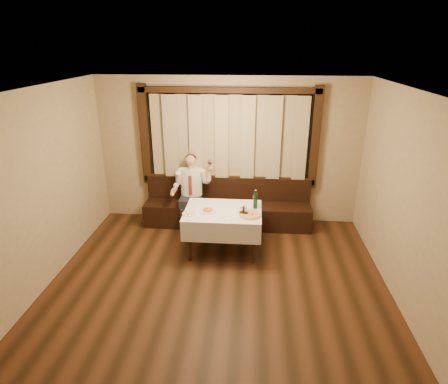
# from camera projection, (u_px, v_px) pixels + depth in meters

# --- Properties ---
(room) EXTENTS (5.01, 6.01, 2.81)m
(room) POSITION_uv_depth(u_px,v_px,m) (219.00, 184.00, 5.25)
(room) COLOR black
(room) RESTS_ON ground
(banquette) EXTENTS (3.20, 0.61, 0.94)m
(banquette) POSITION_uv_depth(u_px,v_px,m) (227.00, 209.00, 7.31)
(banquette) COLOR black
(banquette) RESTS_ON ground
(dining_table) EXTENTS (1.27, 0.97, 0.76)m
(dining_table) POSITION_uv_depth(u_px,v_px,m) (223.00, 216.00, 6.24)
(dining_table) COLOR black
(dining_table) RESTS_ON ground
(pizza) EXTENTS (0.38, 0.38, 0.04)m
(pizza) POSITION_uv_depth(u_px,v_px,m) (250.00, 215.00, 6.00)
(pizza) COLOR white
(pizza) RESTS_ON dining_table
(pasta_red) EXTENTS (0.28, 0.28, 0.10)m
(pasta_red) POSITION_uv_depth(u_px,v_px,m) (208.00, 209.00, 6.14)
(pasta_red) COLOR white
(pasta_red) RESTS_ON dining_table
(pasta_cream) EXTENTS (0.23, 0.23, 0.08)m
(pasta_cream) POSITION_uv_depth(u_px,v_px,m) (189.00, 212.00, 6.05)
(pasta_cream) COLOR white
(pasta_cream) RESTS_ON dining_table
(green_bottle) EXTENTS (0.07, 0.07, 0.33)m
(green_bottle) POSITION_uv_depth(u_px,v_px,m) (255.00, 201.00, 6.21)
(green_bottle) COLOR #115023
(green_bottle) RESTS_ON dining_table
(table_wine_glass) EXTENTS (0.08, 0.08, 0.21)m
(table_wine_glass) POSITION_uv_depth(u_px,v_px,m) (255.00, 197.00, 6.31)
(table_wine_glass) COLOR white
(table_wine_glass) RESTS_ON dining_table
(cruet_caddy) EXTENTS (0.15, 0.10, 0.15)m
(cruet_caddy) POSITION_uv_depth(u_px,v_px,m) (243.00, 211.00, 6.03)
(cruet_caddy) COLOR black
(cruet_caddy) RESTS_ON dining_table
(seated_man) EXTENTS (0.77, 0.57, 1.40)m
(seated_man) POSITION_uv_depth(u_px,v_px,m) (191.00, 186.00, 7.09)
(seated_man) COLOR black
(seated_man) RESTS_ON ground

